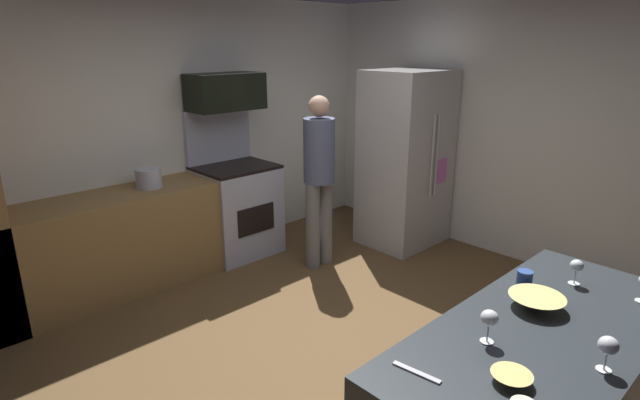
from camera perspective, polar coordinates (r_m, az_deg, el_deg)
ground_plane at (r=3.89m, az=1.84°, el=-16.44°), size 5.20×4.80×0.02m
wall_back at (r=5.21m, az=-16.80°, el=7.29°), size 5.20×0.12×2.60m
wall_right at (r=5.41m, az=21.40°, el=7.20°), size 0.12×4.80×2.60m
lower_cabinet_run at (r=4.78m, az=-23.49°, el=-4.99°), size 2.40×0.60×0.90m
oven_range at (r=5.34m, az=-9.46°, el=-0.67°), size 0.76×0.65×1.51m
microwave at (r=5.17m, az=-10.68°, el=12.00°), size 0.74×0.38×0.36m
refrigerator at (r=5.53m, az=9.68°, el=4.59°), size 0.86×0.73×1.89m
person_cook at (r=4.83m, az=-0.11°, el=3.02°), size 0.31×0.30×1.69m
mixing_bowl_large at (r=2.19m, az=20.89°, el=-18.39°), size 0.16×0.16×0.04m
mixing_bowl_small at (r=2.76m, az=23.34°, el=-10.59°), size 0.27×0.27×0.07m
wine_glass_mid at (r=3.07m, az=27.12°, el=-6.77°), size 0.07×0.07×0.14m
wine_glass_far at (r=2.36m, az=18.67°, el=-12.69°), size 0.08×0.08×0.16m
wine_glass_extra at (r=2.37m, az=29.91°, el=-14.24°), size 0.08×0.08×0.15m
mug_coffee at (r=2.94m, az=22.20°, el=-8.32°), size 0.08×0.08×0.10m
knife_chef at (r=2.16m, az=10.90°, el=-18.66°), size 0.05×0.21×0.01m
stock_pot at (r=4.78m, az=-18.89°, el=2.37°), size 0.23×0.23×0.18m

